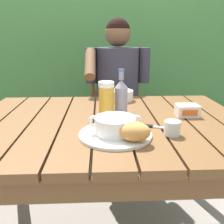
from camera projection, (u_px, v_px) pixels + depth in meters
The scene contains 13 objects.
dining_table at pixel (109, 136), 1.21m from camera, with size 1.33×0.96×0.74m.
hedge_backdrop at pixel (116, 30), 2.67m from camera, with size 3.61×0.97×2.89m.
chair_near_diner at pixel (116, 114), 2.14m from camera, with size 0.44×0.45×0.93m.
person_eating at pixel (117, 89), 1.88m from camera, with size 0.48×0.47×1.25m.
serving_plate at pixel (115, 134), 0.99m from camera, with size 0.29×0.29×0.01m.
soup_bowl at pixel (115, 125), 0.98m from camera, with size 0.22×0.17×0.08m.
bread_roll at pixel (134, 132), 0.91m from camera, with size 0.14×0.12×0.07m.
beer_glass at pixel (106, 100), 1.18m from camera, with size 0.08×0.08×0.18m.
beer_bottle at pixel (121, 97), 1.22m from camera, with size 0.06×0.06×0.24m.
water_glass_small at pixel (172, 128), 0.99m from camera, with size 0.07×0.07×0.06m.
butter_tub at pixel (187, 110), 1.23m from camera, with size 0.11×0.08×0.06m.
table_knife at pixel (152, 126), 1.09m from camera, with size 0.17×0.07×0.01m.
diner_bowl at pixel (122, 95), 1.54m from camera, with size 0.14×0.14×0.06m.
Camera 1 is at (-0.04, -1.12, 1.12)m, focal length 39.43 mm.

